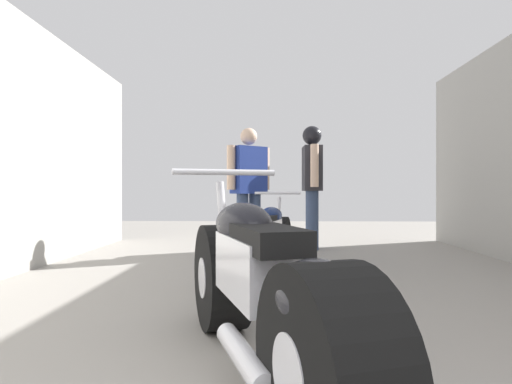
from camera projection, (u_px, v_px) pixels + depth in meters
name	position (u px, v px, depth m)	size (l,w,h in m)	color
ground_plane	(288.00, 297.00, 3.47)	(17.35, 17.35, 0.00)	gray
motorcycle_maroon_cruiser	(258.00, 291.00, 1.93)	(0.95, 2.08, 0.99)	black
motorcycle_black_naked	(267.00, 241.00, 4.40)	(0.67, 1.81, 0.85)	black
mechanic_in_blue	(249.00, 183.00, 5.75)	(0.60, 0.51, 1.70)	#384766
mechanic_with_helmet	(312.00, 175.00, 6.33)	(0.28, 0.71, 1.81)	#384766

